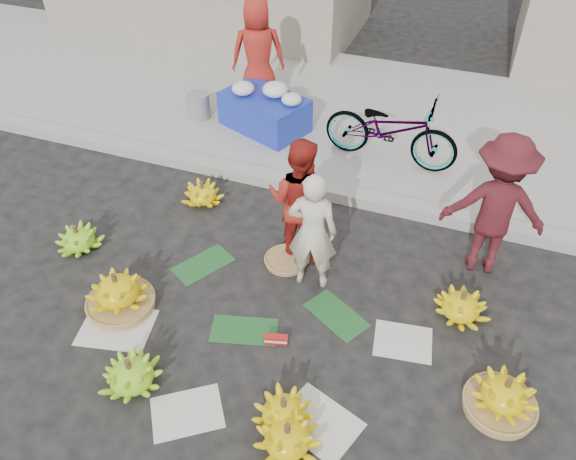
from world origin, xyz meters
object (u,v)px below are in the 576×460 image
(flower_table, at_px, (265,110))
(bicycle, at_px, (391,129))
(banana_bunch_4, at_px, (503,397))
(vendor_cream, at_px, (312,232))
(banana_bunch_0, at_px, (118,293))

(flower_table, height_order, bicycle, bicycle)
(banana_bunch_4, bearing_deg, vendor_cream, 155.61)
(banana_bunch_0, height_order, bicycle, bicycle)
(banana_bunch_0, relative_size, banana_bunch_4, 1.28)
(vendor_cream, relative_size, flower_table, 0.99)
(flower_table, distance_m, bicycle, 1.90)
(vendor_cream, xyz_separation_m, bicycle, (0.29, 2.42, -0.10))
(vendor_cream, bearing_deg, banana_bunch_4, 147.50)
(banana_bunch_4, distance_m, bicycle, 3.78)
(banana_bunch_0, bearing_deg, banana_bunch_4, 1.64)
(bicycle, bearing_deg, vendor_cream, 177.40)
(banana_bunch_0, distance_m, bicycle, 4.00)
(vendor_cream, bearing_deg, banana_bunch_0, 22.76)
(banana_bunch_0, bearing_deg, flower_table, 88.11)
(banana_bunch_4, xyz_separation_m, bicycle, (-1.72, 3.33, 0.41))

